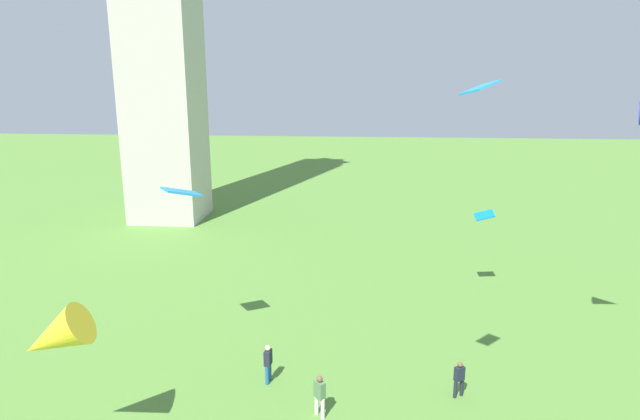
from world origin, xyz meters
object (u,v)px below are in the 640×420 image
at_px(person_0, 320,394).
at_px(person_2, 459,377).
at_px(kite_flying_0, 484,215).
at_px(kite_flying_4, 54,337).
at_px(person_3, 268,361).
at_px(kite_flying_1, 182,192).
at_px(kite_flying_2, 480,87).

distance_m(person_0, person_2, 6.23).
xyz_separation_m(person_2, kite_flying_0, (3.17, 11.73, 4.32)).
height_order(person_0, kite_flying_0, kite_flying_0).
distance_m(person_2, kite_flying_4, 16.25).
relative_size(person_0, kite_flying_0, 1.57).
relative_size(person_3, kite_flying_4, 0.64).
relative_size(person_2, person_3, 0.91).
bearing_deg(person_0, kite_flying_0, -76.84).
distance_m(person_3, kite_flying_1, 8.82).
bearing_deg(kite_flying_1, person_0, 108.92).
xyz_separation_m(kite_flying_2, kite_flying_4, (-13.96, -1.25, -8.33)).
relative_size(kite_flying_0, kite_flying_4, 0.41).
height_order(person_0, kite_flying_2, kite_flying_2).
distance_m(person_2, kite_flying_0, 12.89).
relative_size(kite_flying_1, kite_flying_4, 0.72).
distance_m(kite_flying_1, kite_flying_2, 14.81).
distance_m(person_0, kite_flying_0, 16.93).
height_order(kite_flying_0, kite_flying_2, kite_flying_2).
height_order(person_2, kite_flying_2, kite_flying_2).
xyz_separation_m(kite_flying_1, kite_flying_4, (-1.92, -8.27, -3.34)).
bearing_deg(kite_flying_1, person_3, 115.11).
relative_size(person_2, kite_flying_0, 1.42).
xyz_separation_m(person_0, kite_flying_1, (-6.90, 4.73, 7.31)).
distance_m(kite_flying_0, kite_flying_4, 24.83).
height_order(kite_flying_2, kite_flying_4, kite_flying_2).
bearing_deg(kite_flying_0, person_3, 46.16).
bearing_deg(kite_flying_4, person_3, 126.39).
bearing_deg(person_2, kite_flying_2, 47.65).
relative_size(person_2, kite_flying_1, 0.81).
xyz_separation_m(kite_flying_0, kite_flying_4, (-17.92, -17.18, -0.26)).
height_order(person_0, person_3, person_0).
bearing_deg(kite_flying_0, kite_flying_2, 78.23).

